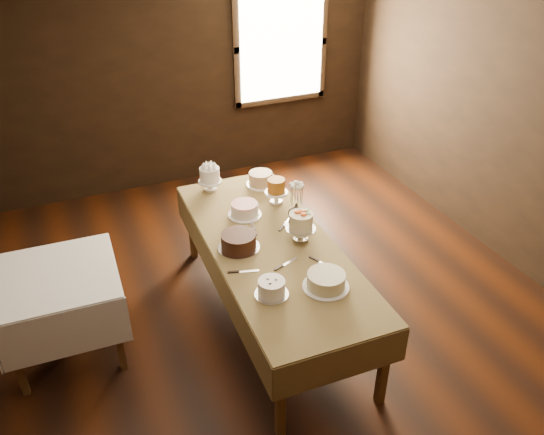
{
  "coord_description": "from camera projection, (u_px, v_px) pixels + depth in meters",
  "views": [
    {
      "loc": [
        -1.53,
        -3.38,
        3.32
      ],
      "look_at": [
        0.0,
        0.2,
        0.95
      ],
      "focal_mm": 36.35,
      "sensor_mm": 36.0,
      "label": 1
    }
  ],
  "objects": [
    {
      "name": "cake_flowers",
      "position": [
        301.0,
        228.0,
        4.52
      ],
      "size": [
        0.27,
        0.27,
        0.26
      ],
      "color": "silver",
      "rests_on": "display_table"
    },
    {
      "name": "cake_server_c",
      "position": [
        253.0,
        225.0,
        4.77
      ],
      "size": [
        0.07,
        0.24,
        0.01
      ],
      "primitive_type": "cube",
      "rotation": [
        0.0,
        0.0,
        1.38
      ],
      "color": "silver",
      "rests_on": "display_table"
    },
    {
      "name": "wall_right",
      "position": [
        533.0,
        130.0,
        5.01
      ],
      "size": [
        0.02,
        6.0,
        2.8
      ],
      "primitive_type": "cube",
      "color": "black",
      "rests_on": "ground"
    },
    {
      "name": "cake_cream",
      "position": [
        326.0,
        281.0,
        4.01
      ],
      "size": [
        0.4,
        0.4,
        0.12
      ],
      "color": "white",
      "rests_on": "display_table"
    },
    {
      "name": "cake_speckled",
      "position": [
        261.0,
        179.0,
        5.38
      ],
      "size": [
        0.29,
        0.29,
        0.14
      ],
      "color": "white",
      "rests_on": "display_table"
    },
    {
      "name": "window",
      "position": [
        282.0,
        46.0,
        6.81
      ],
      "size": [
        1.1,
        0.05,
        1.3
      ],
      "primitive_type": "cube",
      "color": "#FFEABF",
      "rests_on": "wall_back"
    },
    {
      "name": "floor",
      "position": [
        281.0,
        319.0,
        4.9
      ],
      "size": [
        5.0,
        6.0,
        0.01
      ],
      "primitive_type": "cube",
      "color": "black",
      "rests_on": "ground"
    },
    {
      "name": "cake_meringue",
      "position": [
        210.0,
        180.0,
        5.27
      ],
      "size": [
        0.26,
        0.26,
        0.24
      ],
      "color": "white",
      "rests_on": "display_table"
    },
    {
      "name": "wall_back",
      "position": [
        179.0,
        73.0,
        6.53
      ],
      "size": [
        5.0,
        0.02,
        2.8
      ],
      "primitive_type": "cube",
      "color": "black",
      "rests_on": "ground"
    },
    {
      "name": "flower_vase",
      "position": [
        296.0,
        211.0,
        4.83
      ],
      "size": [
        0.2,
        0.2,
        0.15
      ],
      "primitive_type": "imported",
      "rotation": [
        0.0,
        0.0,
        5.4
      ],
      "color": "#2D2823",
      "rests_on": "display_table"
    },
    {
      "name": "cake_server_e",
      "position": [
        249.0,
        271.0,
        4.2
      ],
      "size": [
        0.24,
        0.09,
        0.01
      ],
      "primitive_type": "cube",
      "rotation": [
        0.0,
        0.0,
        -0.28
      ],
      "color": "silver",
      "rests_on": "display_table"
    },
    {
      "name": "cake_chocolate",
      "position": [
        239.0,
        242.0,
        4.44
      ],
      "size": [
        0.35,
        0.35,
        0.13
      ],
      "color": "silver",
      "rests_on": "display_table"
    },
    {
      "name": "cake_server_d",
      "position": [
        287.0,
        222.0,
        4.81
      ],
      "size": [
        0.19,
        0.18,
        0.01
      ],
      "primitive_type": "cube",
      "rotation": [
        0.0,
        0.0,
        0.74
      ],
      "color": "silver",
      "rests_on": "display_table"
    },
    {
      "name": "flower_bouquet",
      "position": [
        297.0,
        192.0,
        4.73
      ],
      "size": [
        0.14,
        0.14,
        0.2
      ],
      "primitive_type": null,
      "color": "white",
      "rests_on": "flower_vase"
    },
    {
      "name": "cake_server_b",
      "position": [
        327.0,
        265.0,
        4.27
      ],
      "size": [
        0.13,
        0.23,
        0.01
      ],
      "primitive_type": "cube",
      "rotation": [
        0.0,
        0.0,
        -1.11
      ],
      "color": "silver",
      "rests_on": "display_table"
    },
    {
      "name": "cake_server_a",
      "position": [
        290.0,
        262.0,
        4.31
      ],
      "size": [
        0.23,
        0.11,
        0.01
      ],
      "primitive_type": "cube",
      "rotation": [
        0.0,
        0.0,
        0.35
      ],
      "color": "silver",
      "rests_on": "display_table"
    },
    {
      "name": "cake_caramel",
      "position": [
        276.0,
        192.0,
        5.06
      ],
      "size": [
        0.22,
        0.22,
        0.25
      ],
      "color": "white",
      "rests_on": "display_table"
    },
    {
      "name": "cake_swirl",
      "position": [
        272.0,
        289.0,
        3.93
      ],
      "size": [
        0.25,
        0.25,
        0.13
      ],
      "color": "silver",
      "rests_on": "display_table"
    },
    {
      "name": "display_table",
      "position": [
        271.0,
        250.0,
        4.55
      ],
      "size": [
        1.05,
        2.55,
        0.78
      ],
      "rotation": [
        0.0,
        0.0,
        -0.02
      ],
      "color": "#4E3419",
      "rests_on": "ground"
    },
    {
      "name": "cake_lattice",
      "position": [
        245.0,
        210.0,
        4.89
      ],
      "size": [
        0.33,
        0.33,
        0.11
      ],
      "color": "white",
      "rests_on": "display_table"
    },
    {
      "name": "side_table",
      "position": [
        57.0,
        284.0,
        4.24
      ],
      "size": [
        0.93,
        0.93,
        0.77
      ],
      "rotation": [
        0.0,
        0.0,
        -0.03
      ],
      "color": "#4E3419",
      "rests_on": "ground"
    }
  ]
}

